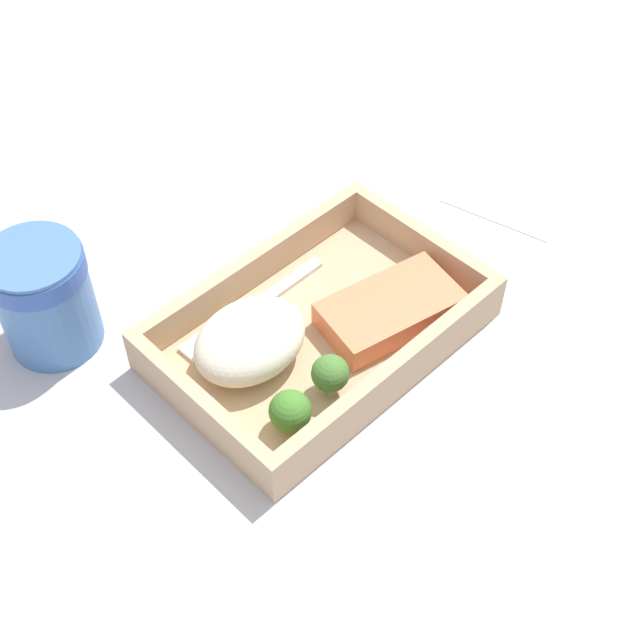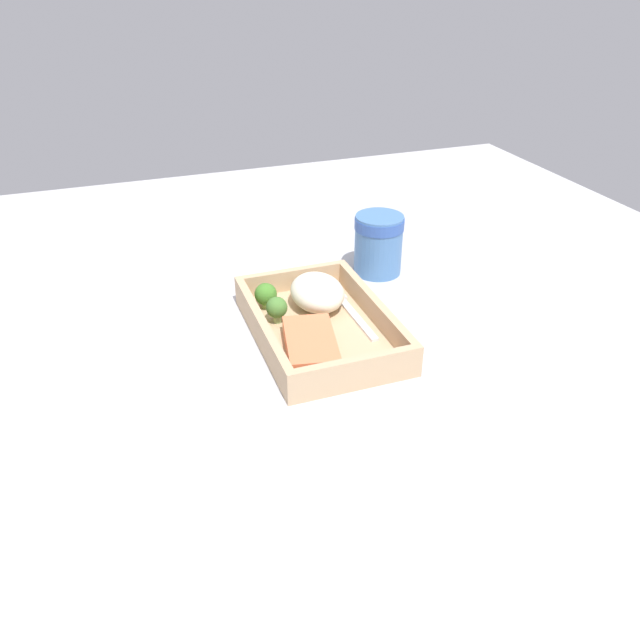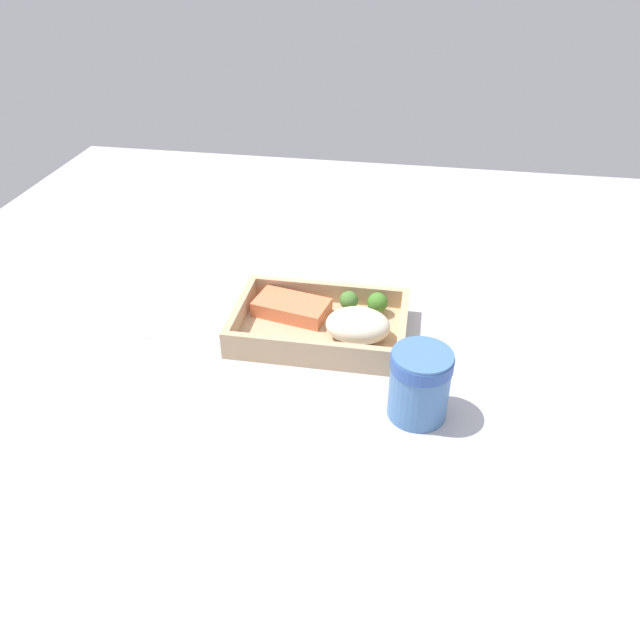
# 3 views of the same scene
# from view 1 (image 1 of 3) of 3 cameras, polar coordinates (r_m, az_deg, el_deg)

# --- Properties ---
(ground_plane) EXTENTS (1.60, 1.60, 0.02)m
(ground_plane) POSITION_cam_1_polar(r_m,az_deg,el_deg) (0.79, 0.00, -1.78)
(ground_plane) COLOR #B5B5B8
(takeout_tray) EXTENTS (0.27, 0.18, 0.01)m
(takeout_tray) POSITION_cam_1_polar(r_m,az_deg,el_deg) (0.77, 0.00, -1.03)
(takeout_tray) COLOR tan
(takeout_tray) RESTS_ON ground_plane
(tray_rim) EXTENTS (0.27, 0.18, 0.03)m
(tray_rim) POSITION_cam_1_polar(r_m,az_deg,el_deg) (0.76, 0.00, 0.09)
(tray_rim) COLOR tan
(tray_rim) RESTS_ON takeout_tray
(salmon_fillet) EXTENTS (0.13, 0.09, 0.02)m
(salmon_fillet) POSITION_cam_1_polar(r_m,az_deg,el_deg) (0.77, 4.51, 0.66)
(salmon_fillet) COLOR #ED794D
(salmon_fillet) RESTS_ON takeout_tray
(mashed_potatoes) EXTENTS (0.10, 0.08, 0.05)m
(mashed_potatoes) POSITION_cam_1_polar(r_m,az_deg,el_deg) (0.73, -4.51, -1.32)
(mashed_potatoes) COLOR #ECE4C7
(mashed_potatoes) RESTS_ON takeout_tray
(broccoli_floret_1) EXTENTS (0.03, 0.03, 0.04)m
(broccoli_floret_1) POSITION_cam_1_polar(r_m,az_deg,el_deg) (0.71, 0.66, -3.48)
(broccoli_floret_1) COLOR #83A364
(broccoli_floret_1) RESTS_ON takeout_tray
(broccoli_floret_2) EXTENTS (0.03, 0.03, 0.04)m
(broccoli_floret_2) POSITION_cam_1_polar(r_m,az_deg,el_deg) (0.69, -1.92, -5.88)
(broccoli_floret_2) COLOR #7C9F53
(broccoli_floret_2) RESTS_ON takeout_tray
(fork) EXTENTS (0.16, 0.02, 0.00)m
(fork) POSITION_cam_1_polar(r_m,az_deg,el_deg) (0.78, -4.77, 0.44)
(fork) COLOR silver
(fork) RESTS_ON takeout_tray
(paper_cup) EXTENTS (0.08, 0.08, 0.10)m
(paper_cup) POSITION_cam_1_polar(r_m,az_deg,el_deg) (0.77, -17.30, 1.63)
(paper_cup) COLOR #4774AE
(paper_cup) RESTS_ON ground_plane
(receipt_slip) EXTENTS (0.11, 0.13, 0.00)m
(receipt_slip) POSITION_cam_1_polar(r_m,az_deg,el_deg) (0.93, 11.80, 7.79)
(receipt_slip) COLOR white
(receipt_slip) RESTS_ON ground_plane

